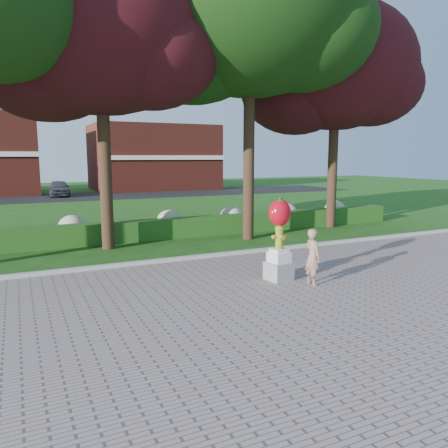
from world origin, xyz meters
name	(u,v)px	position (x,y,z in m)	size (l,w,h in m)	color
ground	(231,285)	(0.00, 0.00, 0.00)	(100.00, 100.00, 0.00)	#194912
walkway	(331,343)	(0.00, -4.00, 0.02)	(40.00, 14.00, 0.04)	gray
curb	(190,258)	(0.00, 3.00, 0.07)	(40.00, 0.18, 0.15)	#ADADA5
lawn_hedge	(154,230)	(0.00, 7.00, 0.40)	(24.00, 0.70, 0.80)	#174E16
hydrangea_row	(160,222)	(0.57, 8.00, 0.55)	(20.10, 1.10, 0.99)	#AEB288
street	(82,196)	(0.00, 28.00, 0.01)	(50.00, 8.00, 0.02)	black
building_right	(153,157)	(8.00, 34.00, 3.20)	(12.00, 8.00, 6.40)	maroon
tree_mid_left	(96,37)	(-2.10, 6.08, 7.30)	(8.25, 7.04, 10.69)	black
tree_mid_right	(246,14)	(3.38, 5.60, 8.63)	(9.75, 8.32, 12.64)	black
tree_far_right	(333,75)	(8.40, 6.58, 6.97)	(7.88, 6.72, 10.21)	black
hydrant_sculpture	(279,237)	(1.31, -0.21, 1.21)	(0.68, 0.68, 2.22)	gray
woman	(313,257)	(1.86, -0.95, 0.77)	(0.53, 0.35, 1.46)	#9E705A
parked_car	(59,188)	(-1.64, 29.08, 0.69)	(1.58, 3.93, 1.34)	#404448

